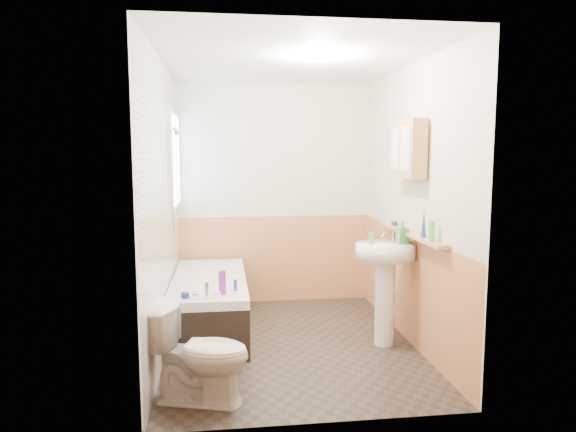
{
  "coord_description": "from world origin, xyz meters",
  "views": [
    {
      "loc": [
        -0.59,
        -4.44,
        1.7
      ],
      "look_at": [
        0.0,
        0.15,
        1.15
      ],
      "focal_mm": 32.0,
      "sensor_mm": 36.0,
      "label": 1
    }
  ],
  "objects_px": {
    "toilet": "(200,354)",
    "medicine_cabinet": "(408,149)",
    "bathtub": "(210,302)",
    "pine_shelf": "(410,234)",
    "sink": "(385,273)"
  },
  "relations": [
    {
      "from": "toilet",
      "to": "medicine_cabinet",
      "type": "distance_m",
      "value": 2.43
    },
    {
      "from": "bathtub",
      "to": "pine_shelf",
      "type": "distance_m",
      "value": 2.02
    },
    {
      "from": "toilet",
      "to": "sink",
      "type": "xyz_separation_m",
      "value": [
        1.6,
        0.88,
        0.32
      ]
    },
    {
      "from": "medicine_cabinet",
      "to": "pine_shelf",
      "type": "bearing_deg",
      "value": -54.2
    },
    {
      "from": "medicine_cabinet",
      "to": "toilet",
      "type": "bearing_deg",
      "value": -153.76
    },
    {
      "from": "bathtub",
      "to": "sink",
      "type": "bearing_deg",
      "value": -20.72
    },
    {
      "from": "bathtub",
      "to": "medicine_cabinet",
      "type": "relative_size",
      "value": 3.11
    },
    {
      "from": "toilet",
      "to": "pine_shelf",
      "type": "bearing_deg",
      "value": -48.82
    },
    {
      "from": "bathtub",
      "to": "sink",
      "type": "height_order",
      "value": "sink"
    },
    {
      "from": "toilet",
      "to": "pine_shelf",
      "type": "height_order",
      "value": "pine_shelf"
    },
    {
      "from": "sink",
      "to": "medicine_cabinet",
      "type": "distance_m",
      "value": 1.1
    },
    {
      "from": "pine_shelf",
      "to": "toilet",
      "type": "bearing_deg",
      "value": -155.11
    },
    {
      "from": "toilet",
      "to": "medicine_cabinet",
      "type": "bearing_deg",
      "value": -47.47
    },
    {
      "from": "sink",
      "to": "pine_shelf",
      "type": "bearing_deg",
      "value": -13.74
    },
    {
      "from": "bathtub",
      "to": "sink",
      "type": "relative_size",
      "value": 1.65
    }
  ]
}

